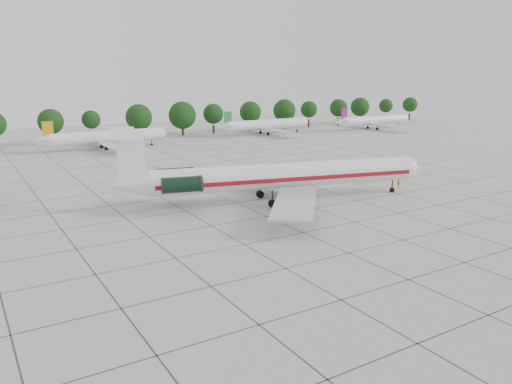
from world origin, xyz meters
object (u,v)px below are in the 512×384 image
at_px(main_airliner, 271,176).
at_px(bg_airliner_c, 107,137).
at_px(bg_airliner_d, 267,125).
at_px(ground_crew, 399,181).
at_px(bg_airliner_e, 375,120).

distance_m(main_airliner, bg_airliner_c, 64.52).
xyz_separation_m(bg_airliner_c, bg_airliner_d, (49.53, 4.70, 0.00)).
bearing_deg(main_airliner, bg_airliner_d, 72.02).
distance_m(main_airliner, ground_crew, 23.76).
relative_size(bg_airliner_c, bg_airliner_e, 1.00).
height_order(ground_crew, bg_airliner_c, bg_airliner_c).
distance_m(bg_airliner_c, bg_airliner_d, 49.76).
height_order(bg_airliner_c, bg_airliner_d, same).
height_order(main_airliner, bg_airliner_e, main_airliner).
bearing_deg(main_airliner, bg_airliner_e, 51.54).
xyz_separation_m(ground_crew, bg_airliner_e, (57.89, 64.58, 1.99)).
bearing_deg(bg_airliner_d, ground_crew, -105.61).
distance_m(main_airliner, bg_airliner_d, 81.46).
distance_m(bg_airliner_c, bg_airliner_e, 87.47).
distance_m(bg_airliner_d, bg_airliner_e, 38.53).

